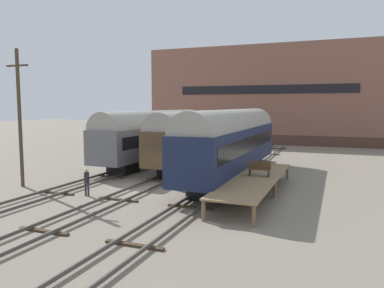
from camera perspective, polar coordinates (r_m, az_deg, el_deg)
The scene contains 12 objects.
ground_plane at distance 25.25m, azimuth -7.48°, elevation -6.92°, with size 200.00×200.00×0.00m, color slate.
track_left at distance 27.68m, azimuth -15.84°, elevation -5.66°, with size 2.60×60.00×0.26m.
track_middle at distance 25.22m, azimuth -7.49°, elevation -6.60°, with size 2.60×60.00×0.26m.
track_right at distance 23.40m, azimuth 2.44°, elevation -7.54°, with size 2.60×60.00×0.26m.
train_car_navy at distance 28.28m, azimuth 6.19°, elevation 0.68°, with size 2.93×18.14×5.29m.
train_car_grey at distance 36.54m, azimuth -5.53°, elevation 1.66°, with size 2.99×18.38×5.10m.
train_car_brown at distance 34.06m, azimuth 0.80°, elevation 1.36°, with size 2.98×16.21×5.09m.
station_platform at distance 23.55m, azimuth 9.56°, elevation -5.32°, with size 2.75×12.34×1.12m.
bench at distance 24.16m, azimuth 10.24°, elevation -3.66°, with size 1.40×0.40×0.91m.
person_worker at distance 24.04m, azimuth -15.75°, elevation -5.24°, with size 0.32×0.32×1.71m.
utility_pole at distance 28.02m, azimuth -24.79°, elevation 3.85°, with size 1.80×0.24×9.36m.
warehouse_building at distance 61.31m, azimuth 12.07°, elevation 7.21°, with size 35.73×13.89×14.26m.
Camera 1 is at (11.95, -21.54, 5.57)m, focal length 35.00 mm.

